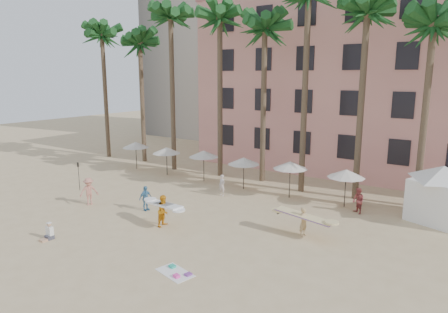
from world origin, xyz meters
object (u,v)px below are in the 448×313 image
Objects in this scene: pink_hotel at (397,84)px; carrier_white at (164,210)px; cabana at (442,189)px; carrier_yellow at (304,220)px.

carrier_white is at bearing -108.71° from pink_hotel.
carrier_white is (-13.41, -10.07, -1.07)m from cabana.
cabana is (5.66, -12.81, -5.93)m from pink_hotel.
pink_hotel reaches higher than cabana.
pink_hotel is 12.14× the size of carrier_white.
carrier_white is at bearing -156.42° from carrier_yellow.
cabana is 16.80m from carrier_white.
pink_hotel reaches higher than carrier_white.
carrier_white is (-7.75, -22.88, -7.00)m from pink_hotel.
cabana is 9.12m from carrier_yellow.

